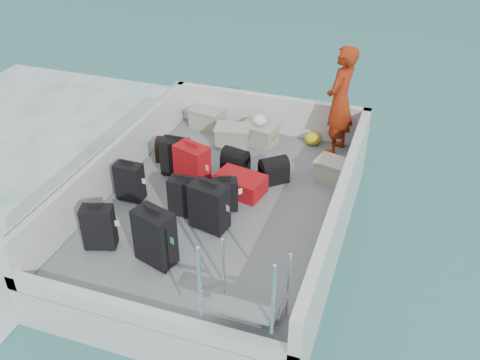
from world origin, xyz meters
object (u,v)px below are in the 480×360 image
Objects in this scene: crate_2 at (259,135)px; crate_1 at (233,137)px; suitcase_3 at (155,238)px; suitcase_6 at (209,207)px; passenger at (340,101)px; suitcase_8 at (240,184)px; suitcase_5 at (192,167)px; suitcase_7 at (225,195)px; suitcase_2 at (175,157)px; crate_0 at (207,119)px; crate_3 at (334,172)px; suitcase_4 at (183,197)px; suitcase_0 at (99,228)px; suitcase_1 at (130,182)px.

crate_1 is at bearing -153.49° from crate_2.
suitcase_6 is (0.38, 0.86, -0.04)m from suitcase_3.
crate_2 is at bearing -66.12° from passenger.
suitcase_8 is at bearing -65.97° from crate_1.
suitcase_3 is at bearing -63.27° from suitcase_5.
passenger is (1.18, 2.24, 0.68)m from suitcase_7.
suitcase_2 reaches higher than crate_0.
suitcase_6 reaches higher than crate_3.
suitcase_3 is 0.41× the size of passenger.
suitcase_3 is 1.31× the size of suitcase_4.
suitcase_0 is 4.35m from passenger.
suitcase_2 is at bearing -114.68° from crate_1.
passenger is (-0.15, 0.94, 0.77)m from crate_3.
crate_0 is 1.14m from crate_2.
crate_0 reaches higher than suitcase_8.
suitcase_7 reaches higher than crate_3.
crate_1 is (0.54, 1.17, -0.14)m from suitcase_2.
suitcase_7 is 0.70× the size of suitcase_8.
crate_2 is at bearing 102.46° from suitcase_3.
suitcase_3 is at bearing -88.03° from crate_1.
passenger is at bearing 8.55° from crate_2.
suitcase_3 is 3.17m from crate_3.
suitcase_7 is (1.25, 1.31, -0.06)m from suitcase_0.
suitcase_8 is 1.30× the size of crate_1.
crate_3 is at bearing -15.93° from crate_1.
suitcase_8 is at bearing -17.80° from passenger.
suitcase_2 reaches higher than suitcase_8.
suitcase_2 is 0.81× the size of suitcase_3.
suitcase_1 is 0.78× the size of suitcase_3.
suitcase_7 is at bearing 27.81° from suitcase_4.
suitcase_7 is 0.89× the size of crate_2.
suitcase_4 reaches higher than crate_3.
suitcase_2 is at bearing 119.58° from suitcase_4.
suitcase_1 is at bearing 148.96° from suitcase_3.
suitcase_2 is 1.30m from crate_1.
passenger is at bearing 38.46° from suitcase_7.
suitcase_3 is (0.98, -1.12, 0.08)m from suitcase_1.
suitcase_1 is 0.96m from suitcase_5.
suitcase_5 is 0.38× the size of passenger.
crate_1 is (-0.11, 3.16, -0.21)m from suitcase_3.
suitcase_5 is (-0.25, 1.75, -0.03)m from suitcase_3.
suitcase_3 is 1.91m from suitcase_8.
crate_2 is (-0.07, 2.50, -0.18)m from suitcase_6.
crate_3 is (2.02, 0.87, -0.19)m from suitcase_5.
suitcase_6 is 0.99m from suitcase_8.
suitcase_2 is 2.09m from suitcase_3.
suitcase_3 is 1.52× the size of suitcase_7.
suitcase_4 is (0.56, -0.95, -0.02)m from suitcase_2.
suitcase_0 is 1.82m from suitcase_5.
passenger is (2.26, 1.58, 0.62)m from suitcase_2.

